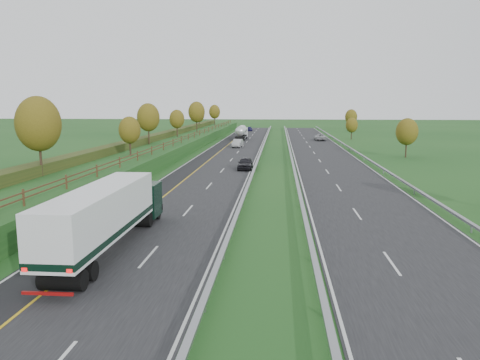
# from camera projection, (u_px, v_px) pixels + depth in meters

# --- Properties ---
(ground) EXTENTS (400.00, 400.00, 0.00)m
(ground) POSITION_uv_depth(u_px,v_px,m) (273.00, 164.00, 70.24)
(ground) COLOR #1B491A
(ground) RESTS_ON ground
(near_carriageway) EXTENTS (10.50, 200.00, 0.04)m
(near_carriageway) POSITION_uv_depth(u_px,v_px,m) (224.00, 159.00, 75.81)
(near_carriageway) COLOR black
(near_carriageway) RESTS_ON ground
(far_carriageway) EXTENTS (10.50, 200.00, 0.04)m
(far_carriageway) POSITION_uv_depth(u_px,v_px,m) (327.00, 160.00, 74.46)
(far_carriageway) COLOR black
(far_carriageway) RESTS_ON ground
(hard_shoulder) EXTENTS (3.00, 200.00, 0.04)m
(hard_shoulder) POSITION_uv_depth(u_px,v_px,m) (201.00, 159.00, 76.12)
(hard_shoulder) COLOR black
(hard_shoulder) RESTS_ON ground
(lane_markings) EXTENTS (26.75, 200.00, 0.01)m
(lane_markings) POSITION_uv_depth(u_px,v_px,m) (264.00, 159.00, 75.16)
(lane_markings) COLOR silver
(lane_markings) RESTS_ON near_carriageway
(embankment_left) EXTENTS (12.00, 200.00, 2.00)m
(embankment_left) POSITION_uv_depth(u_px,v_px,m) (146.00, 152.00, 76.72)
(embankment_left) COLOR #1B491A
(embankment_left) RESTS_ON ground
(hedge_left) EXTENTS (2.20, 180.00, 1.10)m
(hedge_left) POSITION_uv_depth(u_px,v_px,m) (133.00, 143.00, 76.63)
(hedge_left) COLOR #2B3B18
(hedge_left) RESTS_ON embankment_left
(fence_left) EXTENTS (0.12, 189.06, 1.20)m
(fence_left) POSITION_uv_depth(u_px,v_px,m) (172.00, 142.00, 75.66)
(fence_left) COLOR #422B19
(fence_left) RESTS_ON embankment_left
(median_barrier_near) EXTENTS (0.32, 200.00, 0.71)m
(median_barrier_near) POSITION_uv_depth(u_px,v_px,m) (259.00, 156.00, 75.25)
(median_barrier_near) COLOR gray
(median_barrier_near) RESTS_ON ground
(median_barrier_far) EXTENTS (0.32, 200.00, 0.71)m
(median_barrier_far) POSITION_uv_depth(u_px,v_px,m) (291.00, 156.00, 74.83)
(median_barrier_far) COLOR gray
(median_barrier_far) RESTS_ON ground
(outer_barrier_far) EXTENTS (0.32, 200.00, 0.71)m
(outer_barrier_far) POSITION_uv_depth(u_px,v_px,m) (364.00, 157.00, 73.89)
(outer_barrier_far) COLOR gray
(outer_barrier_far) RESTS_ON ground
(trees_left) EXTENTS (6.64, 164.30, 7.66)m
(trees_left) POSITION_uv_depth(u_px,v_px,m) (141.00, 120.00, 72.50)
(trees_left) COLOR #2D2116
(trees_left) RESTS_ON embankment_left
(trees_far) EXTENTS (8.45, 118.60, 7.12)m
(trees_far) POSITION_uv_depth(u_px,v_px,m) (376.00, 125.00, 101.41)
(trees_far) COLOR #2D2116
(trees_far) RESTS_ON ground
(box_lorry) EXTENTS (2.58, 16.28, 4.06)m
(box_lorry) POSITION_uv_depth(u_px,v_px,m) (108.00, 214.00, 28.31)
(box_lorry) COLOR black
(box_lorry) RESTS_ON near_carriageway
(road_tanker) EXTENTS (2.40, 11.22, 3.46)m
(road_tanker) POSITION_uv_depth(u_px,v_px,m) (241.00, 132.00, 116.95)
(road_tanker) COLOR silver
(road_tanker) RESTS_ON near_carriageway
(car_dark_near) EXTENTS (1.96, 4.85, 1.65)m
(car_dark_near) POSITION_uv_depth(u_px,v_px,m) (245.00, 163.00, 63.89)
(car_dark_near) COLOR black
(car_dark_near) RESTS_ON near_carriageway
(car_silver_mid) EXTENTS (2.18, 5.09, 1.63)m
(car_silver_mid) POSITION_uv_depth(u_px,v_px,m) (238.00, 143.00, 96.33)
(car_silver_mid) COLOR #A8A9AD
(car_silver_mid) RESTS_ON near_carriageway
(car_small_far) EXTENTS (2.30, 4.69, 1.31)m
(car_small_far) POSITION_uv_depth(u_px,v_px,m) (249.00, 129.00, 153.49)
(car_small_far) COLOR #1A1749
(car_small_far) RESTS_ON near_carriageway
(car_oncoming) EXTENTS (2.84, 5.90, 1.62)m
(car_oncoming) POSITION_uv_depth(u_px,v_px,m) (320.00, 137.00, 114.18)
(car_oncoming) COLOR #B0B0B5
(car_oncoming) RESTS_ON far_carriageway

